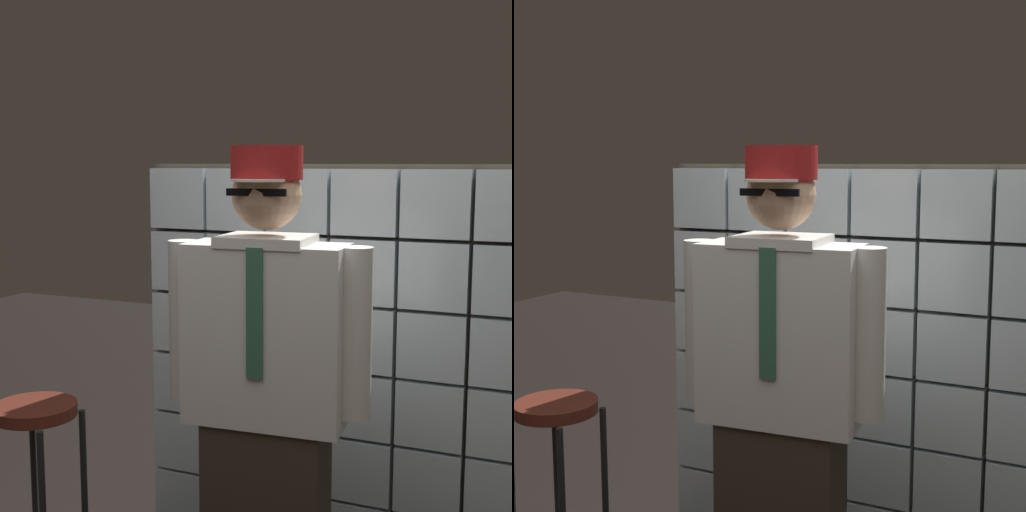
% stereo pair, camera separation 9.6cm
% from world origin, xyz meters
% --- Properties ---
extents(glass_block_wall, '(2.08, 0.10, 1.78)m').
position_xyz_m(glass_block_wall, '(-0.00, 1.23, 0.87)').
color(glass_block_wall, silver).
rests_on(glass_block_wall, ground).
extents(standing_person, '(0.73, 0.32, 1.83)m').
position_xyz_m(standing_person, '(-0.15, 0.49, 0.95)').
color(standing_person, '#382D23').
rests_on(standing_person, ground).
extents(bar_stool, '(0.34, 0.34, 0.79)m').
position_xyz_m(bar_stool, '(-1.18, 0.51, 0.59)').
color(bar_stool, '#592319').
rests_on(bar_stool, ground).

